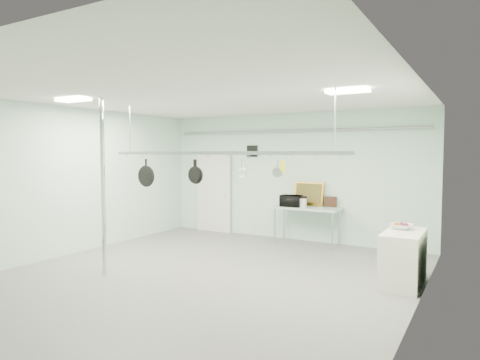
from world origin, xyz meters
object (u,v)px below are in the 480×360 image
Objects in this scene: pot_rack at (218,151)px; fruit_bowl at (401,226)px; skillet_mid at (195,171)px; microwave at (291,201)px; skillet_left at (146,173)px; coffee_canister at (303,203)px; skillet_right at (196,171)px; chrome_pole at (103,186)px; side_cabinet at (403,258)px; prep_table at (307,210)px.

pot_rack reaches higher than fruit_bowl.
skillet_mid reaches higher than fruit_bowl.
microwave is 1.31× the size of fruit_bowl.
skillet_left and skillet_mid have the same top height.
pot_rack is at bearing 8.40° from skillet_mid.
microwave is at bearing -179.83° from coffee_canister.
pot_rack is 0.61m from skillet_right.
skillet_left is 1.20m from skillet_right.
pot_rack reaches higher than skillet_right.
coffee_canister is 3.42m from skillet_mid.
fruit_bowl is 0.88× the size of skillet_right.
chrome_pole is 5.79× the size of skillet_left.
side_cabinet is at bearing -70.59° from fruit_bowl.
fruit_bowl is (2.55, -1.89, -0.07)m from coffee_canister.
coffee_canister is 3.17m from fruit_bowl.
fruit_bowl is at bearing 109.41° from side_cabinet.
side_cabinet is 4.96m from skillet_left.
fruit_bowl is 0.68× the size of skillet_left.
coffee_canister reaches higher than prep_table.
microwave is at bearing 144.22° from side_cabinet.
skillet_right is (1.41, 0.90, 0.27)m from chrome_pole.
fruit_bowl is 3.75m from skillet_mid.
chrome_pole reaches higher than skillet_left.
microwave is 3.72m from skillet_left.
microwave is (-0.37, -0.10, 0.21)m from prep_table.
fruit_bowl is at bearing 24.55° from pot_rack.
chrome_pole is 1.70m from skillet_right.
prep_table is 2.89× the size of skillet_left.
chrome_pole is at bearing -118.51° from coffee_canister.
chrome_pole is 14.58× the size of coffee_canister.
skillet_mid is at bearing -176.58° from skillet_right.
side_cabinet is 5.47× the size of coffee_canister.
fruit_bowl is 0.89× the size of skillet_mid.
pot_rack is 11.13× the size of skillet_right.
pot_rack is (-0.40, -3.30, 1.40)m from prep_table.
chrome_pole is at bearing -101.26° from skillet_left.
chrome_pole is 4.85m from prep_table.
fruit_bowl is (2.87, 1.31, -1.28)m from pot_rack.
side_cabinet is at bearing -38.77° from coffee_canister.
pot_rack is 1.74m from skillet_left.
side_cabinet is at bearing 20.45° from pot_rack.
skillet_right is at bearing 2.08° from skillet_left.
prep_table is at bearing 53.45° from coffee_canister.
chrome_pole is 6.44× the size of microwave.
coffee_canister is 3.87m from skillet_left.
chrome_pole is 5.30m from fruit_bowl.
prep_table is 3.61m from pot_rack.
pot_rack is 3.44m from coffee_canister.
fruit_bowl is (2.47, -1.99, 0.11)m from prep_table.
fruit_bowl is 3.73m from skillet_right.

